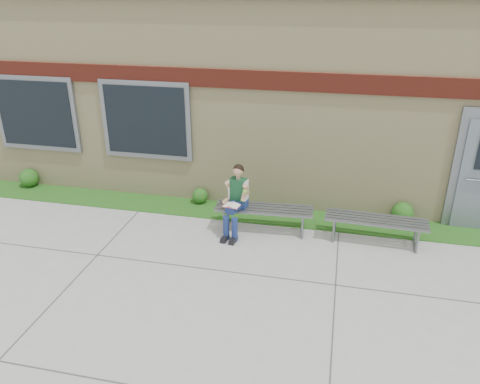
# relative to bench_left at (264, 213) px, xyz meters

# --- Properties ---
(ground) EXTENTS (80.00, 80.00, 0.00)m
(ground) POSITION_rel_bench_left_xyz_m (0.38, -2.00, -0.36)
(ground) COLOR #9E9E99
(ground) RESTS_ON ground
(grass_strip) EXTENTS (16.00, 0.80, 0.02)m
(grass_strip) POSITION_rel_bench_left_xyz_m (0.38, 0.60, -0.35)
(grass_strip) COLOR #1A4F15
(grass_strip) RESTS_ON ground
(school_building) EXTENTS (16.20, 6.22, 4.20)m
(school_building) POSITION_rel_bench_left_xyz_m (0.38, 3.99, 1.74)
(school_building) COLOR beige
(school_building) RESTS_ON ground
(bench_left) EXTENTS (1.82, 0.61, 0.47)m
(bench_left) POSITION_rel_bench_left_xyz_m (0.00, 0.00, 0.00)
(bench_left) COLOR slate
(bench_left) RESTS_ON ground
(bench_right) EXTENTS (1.79, 0.57, 0.46)m
(bench_right) POSITION_rel_bench_left_xyz_m (2.00, 0.00, -0.01)
(bench_right) COLOR slate
(bench_right) RESTS_ON ground
(girl) EXTENTS (0.45, 0.78, 1.30)m
(girl) POSITION_rel_bench_left_xyz_m (-0.49, -0.19, 0.33)
(girl) COLOR navy
(girl) RESTS_ON ground
(shrub_west) EXTENTS (0.41, 0.41, 0.41)m
(shrub_west) POSITION_rel_bench_left_xyz_m (-5.52, 0.85, -0.13)
(shrub_west) COLOR #1A4F15
(shrub_west) RESTS_ON grass_strip
(shrub_mid) EXTENTS (0.32, 0.32, 0.32)m
(shrub_mid) POSITION_rel_bench_left_xyz_m (-1.50, 0.85, -0.18)
(shrub_mid) COLOR #1A4F15
(shrub_mid) RESTS_ON grass_strip
(shrub_east) EXTENTS (0.41, 0.41, 0.41)m
(shrub_east) POSITION_rel_bench_left_xyz_m (2.55, 0.85, -0.14)
(shrub_east) COLOR #1A4F15
(shrub_east) RESTS_ON grass_strip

